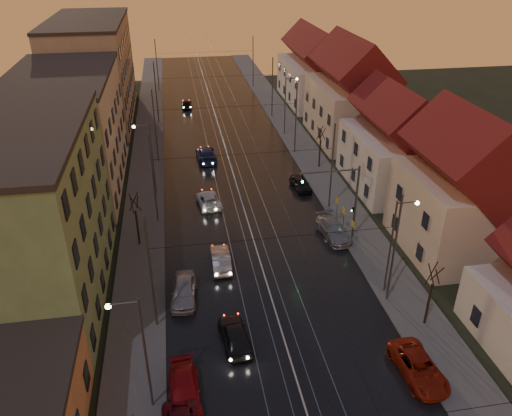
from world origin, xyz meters
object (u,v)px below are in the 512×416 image
driving_car_2 (209,200)px  parked_left_2 (184,390)px  street_lamp_2 (149,152)px  driving_car_1 (221,259)px  driving_car_4 (187,104)px  parked_left_3 (184,291)px  street_lamp_1 (396,238)px  parked_right_0 (419,367)px  driving_car_3 (206,154)px  street_lamp_0 (139,345)px  parked_right_2 (301,184)px  driving_car_0 (235,335)px  traffic_light_mast (346,194)px  parked_right_1 (334,230)px  street_lamp_3 (287,100)px

driving_car_2 → parked_left_2: size_ratio=1.01×
street_lamp_2 → driving_car_1: 16.11m
driving_car_4 → parked_left_3: (-2.42, -48.93, 0.12)m
street_lamp_1 → parked_right_0: (-1.50, -8.35, -4.21)m
driving_car_2 → driving_car_4: driving_car_4 is taller
parked_right_0 → parked_left_2: bearing=173.8°
street_lamp_2 → driving_car_3: size_ratio=1.47×
street_lamp_2 → driving_car_4: street_lamp_2 is taller
street_lamp_0 → parked_right_2: size_ratio=2.06×
driving_car_0 → driving_car_4: (-0.79, 54.31, -0.09)m
traffic_light_mast → driving_car_4: bearing=105.9°
driving_car_1 → parked_left_2: bearing=75.8°
street_lamp_1 → parked_right_2: bearing=97.1°
traffic_light_mast → parked_right_0: bearing=-91.4°
parked_left_3 → parked_right_0: bearing=-30.4°
street_lamp_2 → parked_right_2: bearing=-4.9°
driving_car_0 → driving_car_2: bearing=-95.2°
street_lamp_1 → driving_car_2: size_ratio=1.76×
driving_car_3 → parked_right_1: bearing=114.6°
street_lamp_2 → driving_car_3: street_lamp_2 is taller
street_lamp_3 → driving_car_3: bearing=-147.6°
driving_car_2 → parked_left_2: bearing=74.9°
parked_right_1 → driving_car_3: bearing=111.4°
street_lamp_0 → parked_right_1: bearing=45.1°
driving_car_3 → driving_car_4: bearing=-88.7°
parked_left_2 → parked_right_2: parked_right_2 is taller
driving_car_2 → parked_left_3: 15.17m
traffic_light_mast → driving_car_0: size_ratio=1.65×
driving_car_2 → parked_right_2: parked_right_2 is taller
driving_car_4 → parked_left_2: bearing=90.0°
street_lamp_1 → driving_car_1: 14.26m
driving_car_3 → parked_left_3: driving_car_3 is taller
parked_left_2 → parked_right_0: bearing=-4.3°
parked_right_1 → driving_car_0: bearing=-136.9°
driving_car_1 → parked_right_0: size_ratio=0.89×
street_lamp_1 → street_lamp_3: same height
street_lamp_3 → traffic_light_mast: size_ratio=1.11×
street_lamp_1 → traffic_light_mast: street_lamp_1 is taller
driving_car_3 → parked_left_2: bearing=81.1°
driving_car_2 → parked_right_2: bearing=-175.4°
traffic_light_mast → driving_car_0: bearing=-134.3°
driving_car_4 → parked_right_0: bearing=104.0°
street_lamp_2 → parked_left_3: street_lamp_2 is taller
street_lamp_2 → parked_left_2: street_lamp_2 is taller
driving_car_1 → parked_right_0: (10.96, -13.89, -0.03)m
street_lamp_3 → street_lamp_1: bearing=-90.0°
driving_car_2 → street_lamp_0: bearing=70.1°
driving_car_2 → driving_car_3: driving_car_3 is taller
street_lamp_1 → parked_left_3: size_ratio=1.75×
driving_car_4 → parked_left_3: parked_left_3 is taller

